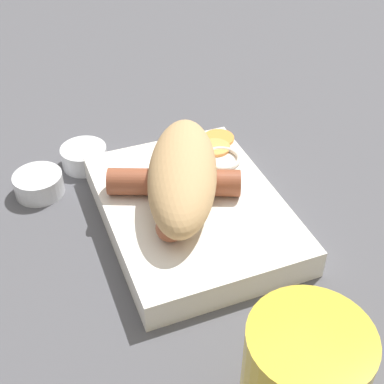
{
  "coord_description": "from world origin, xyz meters",
  "views": [
    {
      "loc": [
        -0.38,
        0.15,
        0.37
      ],
      "look_at": [
        0.0,
        0.0,
        0.04
      ],
      "focal_mm": 50.0,
      "sensor_mm": 36.0,
      "label": 1
    }
  ],
  "objects_px": {
    "sausage": "(174,182)",
    "condiment_cup_far": "(39,185)",
    "condiment_cup_near": "(84,157)",
    "bread_roll": "(183,173)",
    "food_tray": "(192,211)"
  },
  "relations": [
    {
      "from": "bread_roll",
      "to": "condiment_cup_far",
      "type": "bearing_deg",
      "value": 54.42
    },
    {
      "from": "sausage",
      "to": "condiment_cup_far",
      "type": "relative_size",
      "value": 2.8
    },
    {
      "from": "sausage",
      "to": "condiment_cup_near",
      "type": "xyz_separation_m",
      "value": [
        0.12,
        0.07,
        -0.03
      ]
    },
    {
      "from": "sausage",
      "to": "condiment_cup_near",
      "type": "distance_m",
      "value": 0.14
    },
    {
      "from": "bread_roll",
      "to": "condiment_cup_far",
      "type": "height_order",
      "value": "bread_roll"
    },
    {
      "from": "bread_roll",
      "to": "sausage",
      "type": "height_order",
      "value": "bread_roll"
    },
    {
      "from": "bread_roll",
      "to": "sausage",
      "type": "xyz_separation_m",
      "value": [
        0.01,
        0.01,
        -0.01
      ]
    },
    {
      "from": "sausage",
      "to": "condiment_cup_near",
      "type": "height_order",
      "value": "sausage"
    },
    {
      "from": "food_tray",
      "to": "condiment_cup_near",
      "type": "height_order",
      "value": "food_tray"
    },
    {
      "from": "bread_roll",
      "to": "condiment_cup_near",
      "type": "bearing_deg",
      "value": 30.39
    },
    {
      "from": "food_tray",
      "to": "condiment_cup_far",
      "type": "bearing_deg",
      "value": 52.33
    },
    {
      "from": "condiment_cup_near",
      "to": "sausage",
      "type": "bearing_deg",
      "value": -151.09
    },
    {
      "from": "condiment_cup_far",
      "to": "food_tray",
      "type": "bearing_deg",
      "value": -127.67
    },
    {
      "from": "bread_roll",
      "to": "condiment_cup_far",
      "type": "distance_m",
      "value": 0.17
    },
    {
      "from": "sausage",
      "to": "condiment_cup_near",
      "type": "relative_size",
      "value": 2.8
    }
  ]
}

